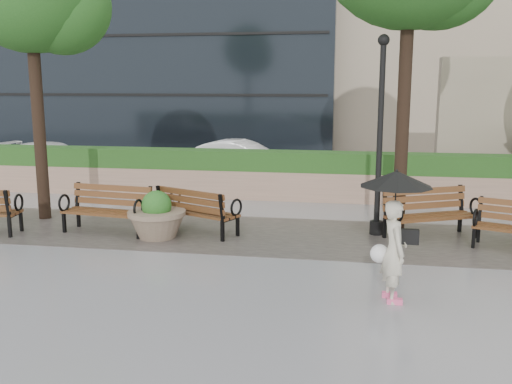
% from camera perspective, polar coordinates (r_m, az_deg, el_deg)
% --- Properties ---
extents(ground, '(100.00, 100.00, 0.00)m').
position_cam_1_polar(ground, '(9.46, -2.71, -8.96)').
color(ground, gray).
rests_on(ground, ground).
extents(cobble_strip, '(28.00, 3.20, 0.01)m').
position_cam_1_polar(cobble_strip, '(12.27, 0.32, -4.29)').
color(cobble_strip, '#383330').
rests_on(cobble_strip, ground).
extents(hedge_wall, '(24.00, 0.80, 1.35)m').
position_cam_1_polar(hedge_wall, '(16.01, 2.68, 1.66)').
color(hedge_wall, tan).
rests_on(hedge_wall, ground).
extents(asphalt_street, '(40.00, 7.00, 0.00)m').
position_cam_1_polar(asphalt_street, '(20.04, 4.09, 1.57)').
color(asphalt_street, black).
rests_on(asphalt_street, ground).
extents(bench_1, '(1.98, 0.99, 1.02)m').
position_cam_1_polar(bench_1, '(12.78, -14.66, -2.66)').
color(bench_1, brown).
rests_on(bench_1, ground).
extents(bench_2, '(1.96, 1.45, 0.99)m').
position_cam_1_polar(bench_2, '(12.42, -5.82, -2.78)').
color(bench_2, brown).
rests_on(bench_2, ground).
extents(bench_3, '(2.05, 1.52, 1.03)m').
position_cam_1_polar(bench_3, '(12.48, 17.02, -3.08)').
color(bench_3, brown).
rests_on(bench_3, ground).
extents(planter_left, '(1.21, 1.21, 1.01)m').
position_cam_1_polar(planter_left, '(12.12, -9.87, -2.74)').
color(planter_left, '#7F6B56').
rests_on(planter_left, ground).
extents(lamppost, '(0.28, 0.28, 4.18)m').
position_cam_1_polar(lamppost, '(12.23, 12.23, 4.20)').
color(lamppost, black).
rests_on(lamppost, ground).
extents(car_left, '(4.26, 2.11, 1.19)m').
position_cam_1_polar(car_left, '(21.14, -19.65, 3.07)').
color(car_left, white).
rests_on(car_left, ground).
extents(car_right, '(4.14, 1.95, 1.31)m').
position_cam_1_polar(car_right, '(19.41, -1.48, 3.24)').
color(car_right, white).
rests_on(car_right, ground).
extents(pedestrian, '(1.06, 1.06, 1.95)m').
position_cam_1_polar(pedestrian, '(8.59, 13.69, -3.03)').
color(pedestrian, beige).
rests_on(pedestrian, ground).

